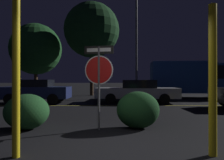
{
  "coord_description": "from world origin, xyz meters",
  "views": [
    {
      "loc": [
        -0.03,
        -4.08,
        1.32
      ],
      "look_at": [
        -0.01,
        5.6,
        1.36
      ],
      "focal_mm": 35.0,
      "sensor_mm": 36.0,
      "label": 1
    }
  ],
  "objects_px": {
    "yellow_pole_left": "(16,55)",
    "hedge_bush_1": "(26,112)",
    "passing_car_1": "(36,91)",
    "delivery_truck": "(198,77)",
    "hedge_bush_2": "(138,110)",
    "yellow_pole_right": "(212,80)",
    "street_lamp": "(136,33)",
    "tree_2": "(91,30)",
    "passing_car_2": "(137,91)",
    "stop_sign": "(98,71)",
    "tree_1": "(35,49)"
  },
  "relations": [
    {
      "from": "delivery_truck",
      "to": "street_lamp",
      "type": "xyz_separation_m",
      "value": [
        -4.78,
        0.08,
        3.45
      ]
    },
    {
      "from": "yellow_pole_left",
      "to": "yellow_pole_right",
      "type": "height_order",
      "value": "yellow_pole_left"
    },
    {
      "from": "passing_car_1",
      "to": "yellow_pole_right",
      "type": "bearing_deg",
      "value": -144.72
    },
    {
      "from": "passing_car_2",
      "to": "tree_2",
      "type": "height_order",
      "value": "tree_2"
    },
    {
      "from": "yellow_pole_left",
      "to": "tree_2",
      "type": "distance_m",
      "value": 16.4
    },
    {
      "from": "hedge_bush_2",
      "to": "stop_sign",
      "type": "bearing_deg",
      "value": -170.37
    },
    {
      "from": "yellow_pole_left",
      "to": "delivery_truck",
      "type": "bearing_deg",
      "value": 57.59
    },
    {
      "from": "yellow_pole_left",
      "to": "passing_car_2",
      "type": "relative_size",
      "value": 0.7
    },
    {
      "from": "passing_car_2",
      "to": "tree_2",
      "type": "distance_m",
      "value": 8.92
    },
    {
      "from": "yellow_pole_right",
      "to": "delivery_truck",
      "type": "height_order",
      "value": "delivery_truck"
    },
    {
      "from": "hedge_bush_1",
      "to": "hedge_bush_2",
      "type": "xyz_separation_m",
      "value": [
        3.05,
        0.12,
        0.03
      ]
    },
    {
      "from": "passing_car_1",
      "to": "yellow_pole_left",
      "type": "bearing_deg",
      "value": -162.32
    },
    {
      "from": "delivery_truck",
      "to": "street_lamp",
      "type": "distance_m",
      "value": 5.9
    },
    {
      "from": "stop_sign",
      "to": "yellow_pole_left",
      "type": "height_order",
      "value": "yellow_pole_left"
    },
    {
      "from": "hedge_bush_1",
      "to": "passing_car_1",
      "type": "bearing_deg",
      "value": 107.16
    },
    {
      "from": "stop_sign",
      "to": "delivery_truck",
      "type": "height_order",
      "value": "delivery_truck"
    },
    {
      "from": "yellow_pole_left",
      "to": "yellow_pole_right",
      "type": "bearing_deg",
      "value": 1.26
    },
    {
      "from": "hedge_bush_2",
      "to": "passing_car_2",
      "type": "relative_size",
      "value": 0.23
    },
    {
      "from": "tree_2",
      "to": "street_lamp",
      "type": "bearing_deg",
      "value": -35.2
    },
    {
      "from": "yellow_pole_left",
      "to": "yellow_pole_right",
      "type": "relative_size",
      "value": 1.32
    },
    {
      "from": "stop_sign",
      "to": "street_lamp",
      "type": "xyz_separation_m",
      "value": [
        2.27,
        11.11,
        3.44
      ]
    },
    {
      "from": "tree_1",
      "to": "tree_2",
      "type": "xyz_separation_m",
      "value": [
        5.54,
        -1.44,
        1.52
      ]
    },
    {
      "from": "yellow_pole_left",
      "to": "passing_car_1",
      "type": "distance_m",
      "value": 9.54
    },
    {
      "from": "passing_car_2",
      "to": "tree_1",
      "type": "bearing_deg",
      "value": 52.82
    },
    {
      "from": "yellow_pole_left",
      "to": "hedge_bush_1",
      "type": "relative_size",
      "value": 2.97
    },
    {
      "from": "hedge_bush_1",
      "to": "street_lamp",
      "type": "bearing_deg",
      "value": 69.03
    },
    {
      "from": "delivery_truck",
      "to": "yellow_pole_left",
      "type": "bearing_deg",
      "value": -27.7
    },
    {
      "from": "yellow_pole_right",
      "to": "yellow_pole_left",
      "type": "bearing_deg",
      "value": -178.74
    },
    {
      "from": "yellow_pole_left",
      "to": "stop_sign",
      "type": "bearing_deg",
      "value": 58.41
    },
    {
      "from": "passing_car_2",
      "to": "street_lamp",
      "type": "relative_size",
      "value": 0.61
    },
    {
      "from": "passing_car_2",
      "to": "tree_2",
      "type": "relative_size",
      "value": 0.61
    },
    {
      "from": "stop_sign",
      "to": "tree_2",
      "type": "bearing_deg",
      "value": 107.75
    },
    {
      "from": "street_lamp",
      "to": "tree_2",
      "type": "bearing_deg",
      "value": 144.8
    },
    {
      "from": "passing_car_1",
      "to": "tree_1",
      "type": "bearing_deg",
      "value": 20.08
    },
    {
      "from": "hedge_bush_2",
      "to": "delivery_truck",
      "type": "height_order",
      "value": "delivery_truck"
    },
    {
      "from": "tree_1",
      "to": "tree_2",
      "type": "bearing_deg",
      "value": -14.55
    },
    {
      "from": "yellow_pole_right",
      "to": "tree_1",
      "type": "distance_m",
      "value": 19.75
    },
    {
      "from": "stop_sign",
      "to": "street_lamp",
      "type": "bearing_deg",
      "value": 90.08
    },
    {
      "from": "yellow_pole_left",
      "to": "hedge_bush_1",
      "type": "distance_m",
      "value": 2.62
    },
    {
      "from": "delivery_truck",
      "to": "tree_1",
      "type": "bearing_deg",
      "value": -101.76
    },
    {
      "from": "passing_car_2",
      "to": "hedge_bush_2",
      "type": "bearing_deg",
      "value": 177.85
    },
    {
      "from": "passing_car_2",
      "to": "tree_1",
      "type": "relative_size",
      "value": 0.74
    },
    {
      "from": "yellow_pole_left",
      "to": "hedge_bush_2",
      "type": "bearing_deg",
      "value": 44.03
    },
    {
      "from": "passing_car_1",
      "to": "hedge_bush_2",
      "type": "bearing_deg",
      "value": -142.01
    },
    {
      "from": "hedge_bush_2",
      "to": "yellow_pole_left",
      "type": "bearing_deg",
      "value": -135.97
    },
    {
      "from": "street_lamp",
      "to": "passing_car_2",
      "type": "bearing_deg",
      "value": -95.84
    },
    {
      "from": "yellow_pole_right",
      "to": "hedge_bush_2",
      "type": "xyz_separation_m",
      "value": [
        -1.05,
        2.23,
        -0.82
      ]
    },
    {
      "from": "passing_car_1",
      "to": "tree_2",
      "type": "relative_size",
      "value": 0.48
    },
    {
      "from": "passing_car_1",
      "to": "delivery_truck",
      "type": "xyz_separation_m",
      "value": [
        11.14,
        4.09,
        0.88
      ]
    },
    {
      "from": "hedge_bush_2",
      "to": "passing_car_1",
      "type": "distance_m",
      "value": 8.52
    }
  ]
}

